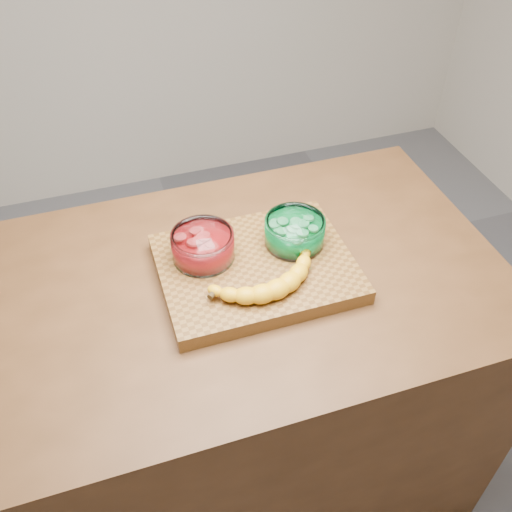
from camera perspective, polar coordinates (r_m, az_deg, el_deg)
name	(u,v)px	position (r m, az deg, el deg)	size (l,w,h in m)	color
ground	(256,457)	(2.10, 0.00, -19.44)	(3.50, 3.50, 0.00)	#5E5E63
counter	(256,382)	(1.71, 0.00, -12.52)	(1.20, 0.80, 0.90)	#513018
cutting_board	(256,268)	(1.35, 0.00, -1.24)	(0.45, 0.35, 0.04)	brown
bowl_red	(203,246)	(1.33, -5.33, 1.00)	(0.15, 0.15, 0.07)	white
bowl_green	(295,232)	(1.37, 3.88, 2.44)	(0.15, 0.15, 0.07)	white
banana	(264,277)	(1.27, 0.85, -2.14)	(0.30, 0.16, 0.04)	#ECA915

